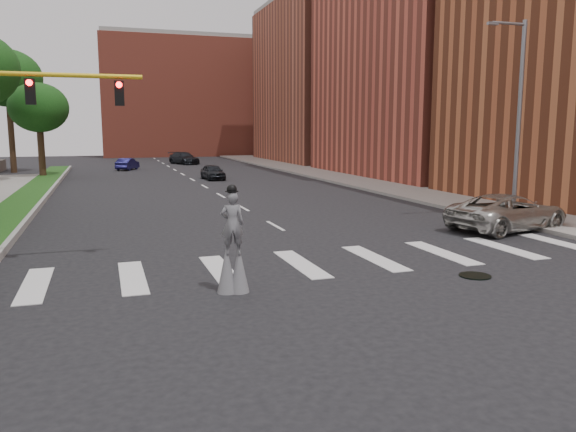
{
  "coord_description": "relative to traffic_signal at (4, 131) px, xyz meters",
  "views": [
    {
      "loc": [
        -7.07,
        -15.27,
        4.22
      ],
      "look_at": [
        -2.0,
        0.13,
        1.7
      ],
      "focal_mm": 35.0,
      "sensor_mm": 36.0,
      "label": 1
    }
  ],
  "objects": [
    {
      "name": "tree_6",
      "position": [
        -2.29,
        34.5,
        1.82
      ],
      "size": [
        4.93,
        4.93,
        8.12
      ],
      "color": "black",
      "rests_on": "ground"
    },
    {
      "name": "suv_crossing",
      "position": [
        18.78,
        0.97,
        -3.38
      ],
      "size": [
        5.93,
        3.66,
        1.53
      ],
      "primitive_type": "imported",
      "rotation": [
        0.0,
        0.0,
        1.79
      ],
      "color": "#B0AEA6",
      "rests_on": "ground"
    },
    {
      "name": "building_mid",
      "position": [
        31.78,
        27.0,
        7.85
      ],
      "size": [
        16.0,
        22.0,
        24.0
      ],
      "primitive_type": "cube",
      "color": "#B64D39",
      "rests_on": "ground"
    },
    {
      "name": "building_backdrop",
      "position": [
        15.78,
        75.0,
        4.85
      ],
      "size": [
        26.0,
        14.0,
        18.0
      ],
      "primitive_type": "cube",
      "color": "#B64D39",
      "rests_on": "ground"
    },
    {
      "name": "median_curb",
      "position": [
        -0.67,
        17.0,
        -4.01
      ],
      "size": [
        0.2,
        60.0,
        0.28
      ],
      "primitive_type": "cube",
      "color": "gray",
      "rests_on": "ground"
    },
    {
      "name": "car_mid",
      "position": [
        5.11,
        42.43,
        -3.54
      ],
      "size": [
        2.64,
        3.93,
        1.23
      ],
      "primitive_type": "imported",
      "rotation": [
        0.0,
        0.0,
        2.74
      ],
      "color": "#18164D",
      "rests_on": "ground"
    },
    {
      "name": "streetlight",
      "position": [
        20.68,
        3.0,
        0.75
      ],
      "size": [
        2.05,
        0.2,
        9.0
      ],
      "color": "slate",
      "rests_on": "ground"
    },
    {
      "name": "car_far",
      "position": [
        12.06,
        50.48,
        -3.43
      ],
      "size": [
        3.69,
        5.39,
        1.45
      ],
      "primitive_type": "imported",
      "rotation": [
        0.0,
        0.0,
        0.37
      ],
      "color": "black",
      "rests_on": "ground"
    },
    {
      "name": "ground_plane",
      "position": [
        9.78,
        -3.0,
        -4.15
      ],
      "size": [
        160.0,
        160.0,
        0.0
      ],
      "primitive_type": "plane",
      "color": "black",
      "rests_on": "ground"
    },
    {
      "name": "stilt_performer",
      "position": [
        5.78,
        -4.36,
        -3.06
      ],
      "size": [
        0.84,
        0.57,
        2.83
      ],
      "rotation": [
        0.0,
        0.0,
        2.98
      ],
      "color": "black",
      "rests_on": "ground"
    },
    {
      "name": "building_far",
      "position": [
        31.78,
        51.0,
        5.85
      ],
      "size": [
        16.0,
        22.0,
        20.0
      ],
      "primitive_type": "cube",
      "color": "#A6533D",
      "rests_on": "ground"
    },
    {
      "name": "manhole",
      "position": [
        12.78,
        -5.0,
        -4.13
      ],
      "size": [
        0.9,
        0.9,
        0.04
      ],
      "primitive_type": "cylinder",
      "color": "black",
      "rests_on": "ground"
    },
    {
      "name": "sidewalk_right",
      "position": [
        22.28,
        22.0,
        -4.06
      ],
      "size": [
        5.0,
        90.0,
        0.18
      ],
      "primitive_type": "cube",
      "color": "gray",
      "rests_on": "ground"
    },
    {
      "name": "tree_5",
      "position": [
        -5.59,
        42.08,
        4.82
      ],
      "size": [
        6.4,
        6.4,
        11.74
      ],
      "color": "black",
      "rests_on": "ground"
    },
    {
      "name": "grass_median",
      "position": [
        -1.72,
        17.0,
        -4.03
      ],
      "size": [
        2.0,
        60.0,
        0.25
      ],
      "primitive_type": "cube",
      "color": "#174112",
      "rests_on": "ground"
    },
    {
      "name": "car_near",
      "position": [
        11.45,
        28.56,
        -3.51
      ],
      "size": [
        1.74,
        3.83,
        1.27
      ],
      "primitive_type": "imported",
      "rotation": [
        0.0,
        0.0,
        0.06
      ],
      "color": "black",
      "rests_on": "ground"
    },
    {
      "name": "traffic_signal",
      "position": [
        0.0,
        0.0,
        0.0
      ],
      "size": [
        5.3,
        0.23,
        6.2
      ],
      "color": "black",
      "rests_on": "ground"
    }
  ]
}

